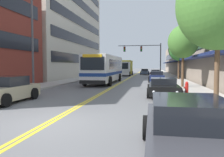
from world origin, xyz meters
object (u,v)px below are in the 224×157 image
at_px(fire_hydrant, 187,88).
at_px(car_navy_parked_right_end, 157,77).
at_px(car_white_parked_left_near, 108,73).
at_px(street_tree_right_mid, 183,42).
at_px(car_black_parked_right_far, 163,87).
at_px(car_slate_blue_moving_lead, 145,72).
at_px(street_tree_right_near, 219,4).
at_px(box_truck, 125,68).
at_px(car_red_parked_right_mid, 155,73).
at_px(traffic_signal_mast, 145,53).
at_px(car_dark_grey_parked_right_foreground, 190,135).
at_px(street_tree_right_far, 179,49).
at_px(car_beige_parked_left_mid, 6,90).
at_px(city_bus, 105,68).
at_px(street_lamp_left_near, 36,27).

bearing_deg(fire_hydrant, car_navy_parked_right_end, 97.64).
xyz_separation_m(car_white_parked_left_near, street_tree_right_mid, (10.77, -19.47, 3.53)).
bearing_deg(car_black_parked_right_far, car_slate_blue_moving_lead, 93.55).
bearing_deg(street_tree_right_near, box_truck, 103.10).
bearing_deg(car_white_parked_left_near, fire_hydrant, -67.23).
relative_size(street_tree_right_near, street_tree_right_mid, 1.18).
bearing_deg(car_red_parked_right_mid, traffic_signal_mast, -114.80).
bearing_deg(car_dark_grey_parked_right_foreground, street_tree_right_far, 83.70).
distance_m(car_beige_parked_left_mid, car_slate_blue_moving_lead, 41.32).
xyz_separation_m(car_beige_parked_left_mid, car_slate_blue_moving_lead, (6.50, 40.81, -0.07)).
relative_size(car_beige_parked_left_mid, car_navy_parked_right_end, 1.03).
relative_size(city_bus, car_red_parked_right_mid, 2.52).
distance_m(car_dark_grey_parked_right_foreground, car_navy_parked_right_end, 23.05).
bearing_deg(street_tree_right_mid, car_black_parked_right_far, -111.00).
bearing_deg(street_tree_right_near, car_black_parked_right_far, 111.51).
xyz_separation_m(car_white_parked_left_near, traffic_signal_mast, (6.90, -0.67, 3.68)).
relative_size(car_beige_parked_left_mid, box_truck, 0.57).
bearing_deg(car_beige_parked_left_mid, city_bus, 79.53).
xyz_separation_m(city_bus, street_tree_right_near, (8.14, -14.90, 2.89)).
height_order(car_red_parked_right_mid, traffic_signal_mast, traffic_signal_mast).
height_order(car_slate_blue_moving_lead, box_truck, box_truck).
distance_m(car_white_parked_left_near, car_red_parked_right_mid, 9.47).
bearing_deg(box_truck, street_tree_right_far, -54.43).
xyz_separation_m(car_dark_grey_parked_right_foreground, street_tree_right_far, (3.04, 27.57, 3.71)).
bearing_deg(box_truck, car_beige_parked_left_mid, -94.50).
height_order(city_bus, street_tree_right_mid, street_tree_right_mid).
distance_m(box_truck, street_tree_right_near, 35.79).
bearing_deg(car_navy_parked_right_end, car_beige_parked_left_mid, -117.21).
bearing_deg(fire_hydrant, street_tree_right_far, 85.02).
relative_size(car_beige_parked_left_mid, street_tree_right_far, 0.76).
bearing_deg(car_slate_blue_moving_lead, fire_hydrant, -84.06).
xyz_separation_m(car_dark_grey_parked_right_foreground, car_black_parked_right_far, (0.02, 10.64, -0.06)).
distance_m(car_slate_blue_moving_lead, traffic_signal_mast, 13.06).
bearing_deg(car_navy_parked_right_end, street_lamp_left_near, -126.96).
bearing_deg(street_tree_right_far, fire_hydrant, -94.98).
distance_m(city_bus, car_dark_grey_parked_right_foreground, 21.39).
distance_m(car_dark_grey_parked_right_foreground, car_black_parked_right_far, 10.64).
xyz_separation_m(car_dark_grey_parked_right_foreground, car_slate_blue_moving_lead, (-2.24, 47.07, -0.03)).
height_order(city_bus, street_lamp_left_near, street_lamp_left_near).
bearing_deg(street_tree_right_mid, street_tree_right_far, 84.89).
bearing_deg(fire_hydrant, street_tree_right_near, -84.76).
bearing_deg(fire_hydrant, car_red_parked_right_mid, 93.12).
height_order(car_beige_parked_left_mid, car_slate_blue_moving_lead, car_beige_parked_left_mid).
distance_m(traffic_signal_mast, street_tree_right_mid, 19.19).
relative_size(car_navy_parked_right_end, car_slate_blue_moving_lead, 0.95).
bearing_deg(street_lamp_left_near, street_tree_right_far, 53.58).
distance_m(box_truck, street_tree_right_far, 15.88).
xyz_separation_m(car_dark_grey_parked_right_foreground, street_tree_right_mid, (1.99, 15.76, 3.52)).
bearing_deg(street_tree_right_mid, street_tree_right_near, -89.80).
distance_m(car_white_parked_left_near, car_dark_grey_parked_right_foreground, 36.30).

